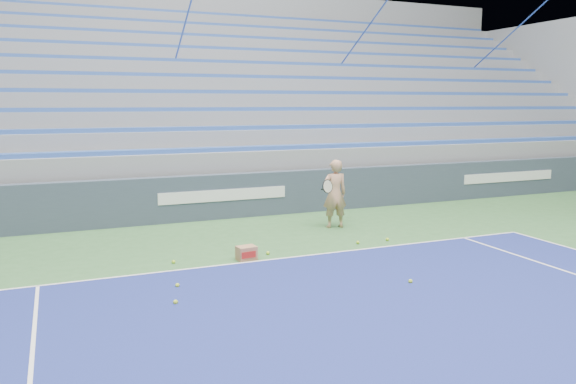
# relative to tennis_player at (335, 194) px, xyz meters

# --- Properties ---
(sponsor_barrier) EXTENTS (30.00, 0.32, 1.10)m
(sponsor_barrier) POSITION_rel_tennis_player_xyz_m (-2.07, 2.01, -0.24)
(sponsor_barrier) COLOR #344050
(sponsor_barrier) RESTS_ON ground
(bleachers) EXTENTS (31.00, 9.15, 7.30)m
(bleachers) POSITION_rel_tennis_player_xyz_m (-2.07, 7.73, 1.57)
(bleachers) COLOR gray
(bleachers) RESTS_ON ground
(tennis_player) EXTENTS (0.91, 0.84, 1.56)m
(tennis_player) POSITION_rel_tennis_player_xyz_m (0.00, 0.00, 0.00)
(tennis_player) COLOR tan
(tennis_player) RESTS_ON ground
(ball_box) EXTENTS (0.37, 0.30, 0.26)m
(ball_box) POSITION_rel_tennis_player_xyz_m (-2.71, -1.80, -0.66)
(ball_box) COLOR #A1724E
(ball_box) RESTS_ON ground
(tennis_ball_0) EXTENTS (0.07, 0.07, 0.07)m
(tennis_ball_0) POSITION_rel_tennis_player_xyz_m (-4.36, -3.58, -0.75)
(tennis_ball_0) COLOR #BBDA2C
(tennis_ball_0) RESTS_ON ground
(tennis_ball_1) EXTENTS (0.07, 0.07, 0.07)m
(tennis_ball_1) POSITION_rel_tennis_player_xyz_m (-4.19, -2.85, -0.75)
(tennis_ball_1) COLOR #BBDA2C
(tennis_ball_1) RESTS_ON ground
(tennis_ball_2) EXTENTS (0.07, 0.07, 0.07)m
(tennis_ball_2) POSITION_rel_tennis_player_xyz_m (-0.74, -4.07, -0.75)
(tennis_ball_2) COLOR #BBDA2C
(tennis_ball_2) RESTS_ON ground
(tennis_ball_3) EXTENTS (0.07, 0.07, 0.07)m
(tennis_ball_3) POSITION_rel_tennis_player_xyz_m (-0.26, -1.55, -0.75)
(tennis_ball_3) COLOR #BBDA2C
(tennis_ball_3) RESTS_ON ground
(tennis_ball_4) EXTENTS (0.07, 0.07, 0.07)m
(tennis_ball_4) POSITION_rel_tennis_player_xyz_m (-2.23, -1.62, -0.75)
(tennis_ball_4) COLOR #BBDA2C
(tennis_ball_4) RESTS_ON ground
(tennis_ball_5) EXTENTS (0.07, 0.07, 0.07)m
(tennis_ball_5) POSITION_rel_tennis_player_xyz_m (0.43, -1.56, -0.75)
(tennis_ball_5) COLOR #BBDA2C
(tennis_ball_5) RESTS_ON ground
(tennis_ball_6) EXTENTS (0.07, 0.07, 0.07)m
(tennis_ball_6) POSITION_rel_tennis_player_xyz_m (-3.99, -1.53, -0.75)
(tennis_ball_6) COLOR #BBDA2C
(tennis_ball_6) RESTS_ON ground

